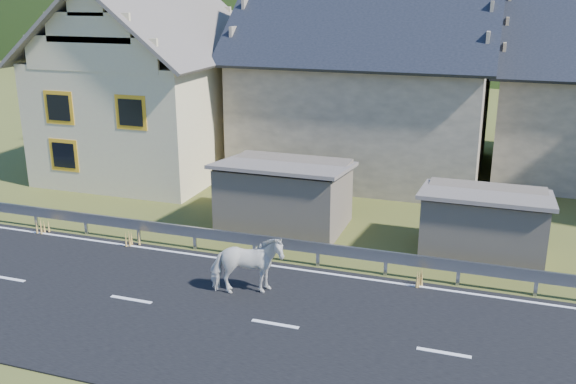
% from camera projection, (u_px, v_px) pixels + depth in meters
% --- Properties ---
extents(ground, '(160.00, 160.00, 0.00)m').
position_uv_depth(ground, '(275.00, 326.00, 15.52)').
color(ground, '#3A3E17').
rests_on(ground, ground).
extents(road, '(60.00, 7.00, 0.04)m').
position_uv_depth(road, '(275.00, 325.00, 15.51)').
color(road, black).
rests_on(road, ground).
extents(lane_markings, '(60.00, 6.60, 0.01)m').
position_uv_depth(lane_markings, '(275.00, 324.00, 15.50)').
color(lane_markings, silver).
rests_on(lane_markings, road).
extents(guardrail, '(28.10, 0.09, 0.75)m').
position_uv_depth(guardrail, '(318.00, 249.00, 18.67)').
color(guardrail, '#93969B').
rests_on(guardrail, ground).
extents(shed_left, '(4.30, 3.30, 2.40)m').
position_uv_depth(shed_left, '(285.00, 196.00, 21.67)').
color(shed_left, '#706354').
rests_on(shed_left, ground).
extents(shed_right, '(3.80, 2.90, 2.20)m').
position_uv_depth(shed_right, '(483.00, 226.00, 19.25)').
color(shed_right, '#706354').
rests_on(shed_right, ground).
extents(house_cream, '(7.80, 9.80, 8.30)m').
position_uv_depth(house_cream, '(153.00, 71.00, 28.10)').
color(house_cream, beige).
rests_on(house_cream, ground).
extents(house_stone_a, '(10.80, 9.80, 8.90)m').
position_uv_depth(house_stone_a, '(370.00, 65.00, 27.97)').
color(house_stone_a, tan).
rests_on(house_stone_a, ground).
extents(mountain, '(440.00, 280.00, 260.00)m').
position_uv_depth(mountain, '(507.00, 92.00, 182.51)').
color(mountain, '#1E3D12').
rests_on(mountain, ground).
extents(horse, '(1.56, 2.11, 1.62)m').
position_uv_depth(horse, '(247.00, 265.00, 16.83)').
color(horse, silver).
rests_on(horse, road).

